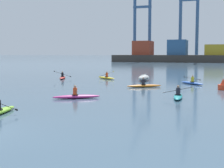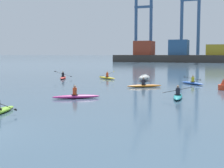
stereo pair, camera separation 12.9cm
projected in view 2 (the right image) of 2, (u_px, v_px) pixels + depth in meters
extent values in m
cube|color=#38332D|center=(179.00, 59.00, 114.25)|extent=(45.43, 11.74, 2.47)
cube|color=#993823|center=(144.00, 48.00, 117.97)|extent=(6.36, 8.22, 5.03)
cube|color=#2D5684|center=(179.00, 48.00, 113.88)|extent=(6.36, 8.22, 5.28)
cube|color=#B29323|center=(216.00, 50.00, 109.88)|extent=(6.36, 8.22, 3.55)
cylinder|color=#335684|center=(136.00, 30.00, 129.49)|extent=(1.20, 1.20, 25.09)
cylinder|color=#335684|center=(151.00, 29.00, 127.50)|extent=(1.20, 1.20, 25.09)
cube|color=#335684|center=(144.00, 7.00, 127.65)|extent=(7.30, 0.90, 0.90)
cylinder|color=#335684|center=(182.00, 26.00, 123.89)|extent=(1.20, 1.20, 27.33)
cylinder|color=#335684|center=(198.00, 25.00, 121.84)|extent=(1.20, 1.20, 27.33)
cube|color=#335684|center=(191.00, 0.00, 121.95)|extent=(7.48, 0.90, 0.90)
ellipsoid|color=beige|center=(144.00, 78.00, 37.25)|extent=(1.18, 2.63, 0.70)
cube|color=beige|center=(144.00, 75.00, 37.22)|extent=(0.12, 1.95, 0.06)
cylinder|color=red|center=(223.00, 87.00, 28.42)|extent=(0.90, 0.90, 0.45)
cone|color=red|center=(223.00, 82.00, 28.37)|extent=(0.50, 0.49, 0.55)
ellipsoid|color=black|center=(16.00, 110.00, 16.99)|extent=(0.21, 0.08, 0.16)
ellipsoid|color=red|center=(63.00, 78.00, 40.59)|extent=(1.79, 3.39, 0.26)
torus|color=black|center=(63.00, 77.00, 40.48)|extent=(0.63, 0.63, 0.05)
cylinder|color=black|center=(63.00, 75.00, 40.46)|extent=(0.30, 0.30, 0.50)
sphere|color=tan|center=(63.00, 72.00, 40.42)|extent=(0.19, 0.19, 0.19)
cylinder|color=black|center=(63.00, 74.00, 40.50)|extent=(1.88, 0.76, 0.68)
ellipsoid|color=black|center=(55.00, 71.00, 40.43)|extent=(0.21, 0.11, 0.16)
ellipsoid|color=black|center=(71.00, 76.00, 40.56)|extent=(0.21, 0.11, 0.16)
ellipsoid|color=#C13384|center=(76.00, 97.00, 23.03)|extent=(3.21, 2.30, 0.26)
torus|color=black|center=(75.00, 95.00, 23.00)|extent=(0.67, 0.67, 0.05)
cylinder|color=#DB471E|center=(75.00, 91.00, 22.97)|extent=(0.30, 0.30, 0.50)
sphere|color=tan|center=(75.00, 86.00, 22.94)|extent=(0.19, 0.19, 0.19)
cylinder|color=black|center=(75.00, 90.00, 22.97)|extent=(1.11, 1.76, 0.51)
ellipsoid|color=black|center=(74.00, 85.00, 23.94)|extent=(0.14, 0.19, 0.15)
ellipsoid|color=black|center=(77.00, 95.00, 22.00)|extent=(0.14, 0.19, 0.15)
ellipsoid|color=#2856B2|center=(192.00, 83.00, 33.37)|extent=(2.80, 2.86, 0.26)
torus|color=black|center=(193.00, 82.00, 33.27)|extent=(0.69, 0.69, 0.05)
cylinder|color=gold|center=(193.00, 79.00, 33.24)|extent=(0.30, 0.30, 0.50)
sphere|color=tan|center=(193.00, 76.00, 33.21)|extent=(0.19, 0.19, 0.19)
cylinder|color=black|center=(193.00, 78.00, 33.28)|extent=(1.51, 1.47, 0.42)
ellipsoid|color=black|center=(185.00, 77.00, 32.83)|extent=(0.17, 0.17, 0.14)
ellipsoid|color=black|center=(200.00, 80.00, 33.73)|extent=(0.17, 0.17, 0.14)
ellipsoid|color=yellow|center=(107.00, 78.00, 40.32)|extent=(3.10, 2.49, 0.26)
torus|color=black|center=(107.00, 77.00, 40.22)|extent=(0.68, 0.68, 0.05)
cylinder|color=#DB471E|center=(107.00, 75.00, 40.20)|extent=(0.30, 0.30, 0.50)
sphere|color=tan|center=(107.00, 72.00, 40.16)|extent=(0.19, 0.19, 0.19)
cylinder|color=black|center=(107.00, 74.00, 40.23)|extent=(1.23, 1.67, 0.55)
ellipsoid|color=yellow|center=(100.00, 76.00, 39.68)|extent=(0.15, 0.19, 0.15)
ellipsoid|color=yellow|center=(114.00, 72.00, 40.78)|extent=(0.15, 0.19, 0.15)
ellipsoid|color=teal|center=(178.00, 96.00, 23.13)|extent=(0.91, 3.44, 0.26)
torus|color=black|center=(178.00, 95.00, 23.02)|extent=(0.53, 0.53, 0.05)
cylinder|color=#23232D|center=(178.00, 91.00, 23.00)|extent=(0.30, 0.30, 0.50)
sphere|color=tan|center=(178.00, 86.00, 22.97)|extent=(0.19, 0.19, 0.19)
cylinder|color=black|center=(178.00, 90.00, 23.04)|extent=(2.05, 0.22, 0.50)
ellipsoid|color=silver|center=(163.00, 93.00, 23.31)|extent=(0.20, 0.06, 0.15)
ellipsoid|color=silver|center=(193.00, 87.00, 22.77)|extent=(0.20, 0.06, 0.15)
ellipsoid|color=orange|center=(144.00, 86.00, 30.55)|extent=(3.21, 2.29, 0.26)
torus|color=black|center=(143.00, 84.00, 30.52)|extent=(0.67, 0.67, 0.05)
cylinder|color=#23232D|center=(143.00, 82.00, 30.49)|extent=(0.30, 0.30, 0.50)
sphere|color=tan|center=(143.00, 78.00, 30.46)|extent=(0.19, 0.19, 0.19)
cylinder|color=black|center=(144.00, 81.00, 30.50)|extent=(1.08, 1.73, 0.66)
ellipsoid|color=black|center=(141.00, 83.00, 31.50)|extent=(0.14, 0.20, 0.16)
ellipsoid|color=black|center=(147.00, 78.00, 29.49)|extent=(0.14, 0.20, 0.16)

